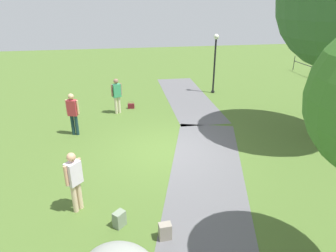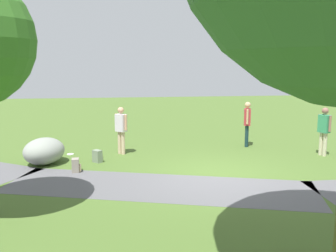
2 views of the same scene
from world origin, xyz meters
name	(u,v)px [view 1 (image 1 of 2)]	position (x,y,z in m)	size (l,w,h in m)	color
ground_plane	(168,151)	(0.00, 0.00, 0.00)	(48.00, 48.00, 0.00)	#486429
footpath_segment_near	(187,97)	(-6.00, 2.09, 0.00)	(8.03, 2.34, 0.01)	#59585B
footpath_segment_mid	(207,176)	(1.83, 0.89, 0.00)	(8.31, 4.44, 0.01)	#59585B
lamp_post	(215,57)	(-6.52, 3.76, 2.03)	(0.28, 0.28, 3.26)	black
woman_with_handbag	(117,94)	(-4.11, -1.68, 0.96)	(0.36, 0.49, 1.66)	beige
man_near_boulder	(74,178)	(2.74, -2.81, 0.95)	(0.43, 0.42, 1.65)	beige
passerby_on_path	(73,111)	(-1.99, -3.39, 0.99)	(0.34, 0.50, 1.70)	#173134
handbag_on_grass	(131,106)	(-4.66, -1.04, 0.14)	(0.31, 0.33, 0.31)	maroon
backpack_by_boulder	(165,231)	(4.09, -0.78, 0.19)	(0.27, 0.29, 0.40)	gray
spare_backpack_on_lawn	(119,219)	(3.52, -1.79, 0.19)	(0.35, 0.35, 0.40)	gray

